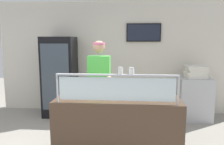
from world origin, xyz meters
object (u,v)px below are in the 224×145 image
object	(u,v)px
pepper_flake_shaker	(132,71)
pizza_server	(101,93)
parmesan_shaker	(120,71)
pizza_box_stack	(196,72)
worker_figure	(99,84)
drink_fridge	(60,77)
pizza_tray	(104,94)

from	to	relation	value
pepper_flake_shaker	pizza_server	bearing A→B (deg)	136.65
pizza_server	parmesan_shaker	size ratio (longest dim) A/B	3.03
pizza_box_stack	worker_figure	bearing A→B (deg)	-149.54
parmesan_shaker	pepper_flake_shaker	bearing A→B (deg)	0.00
pepper_flake_shaker	worker_figure	distance (m)	1.17
pizza_box_stack	pepper_flake_shaker	bearing A→B (deg)	-123.72
drink_fridge	parmesan_shaker	bearing A→B (deg)	-55.10
parmesan_shaker	pizza_tray	bearing A→B (deg)	121.52
pizza_tray	parmesan_shaker	world-z (taller)	parmesan_shaker
pepper_flake_shaker	drink_fridge	world-z (taller)	drink_fridge
pizza_tray	drink_fridge	size ratio (longest dim) A/B	0.26
pizza_server	drink_fridge	distance (m)	2.12
pepper_flake_shaker	pizza_box_stack	distance (m)	2.57
parmesan_shaker	drink_fridge	size ratio (longest dim) A/B	0.05
pizza_tray	pepper_flake_shaker	bearing A→B (deg)	-46.91
worker_figure	drink_fridge	bearing A→B (deg)	132.55
pizza_tray	drink_fridge	world-z (taller)	drink_fridge
parmesan_shaker	worker_figure	size ratio (longest dim) A/B	0.05
drink_fridge	pepper_flake_shaker	bearing A→B (deg)	-52.66
pizza_tray	worker_figure	size ratio (longest dim) A/B	0.27
pizza_server	pepper_flake_shaker	size ratio (longest dim) A/B	3.10
pizza_server	pizza_tray	bearing A→B (deg)	41.74
pizza_server	worker_figure	bearing A→B (deg)	111.70
worker_figure	pizza_box_stack	world-z (taller)	worker_figure
pizza_tray	worker_figure	world-z (taller)	worker_figure
pizza_server	pizza_box_stack	world-z (taller)	pizza_box_stack
pizza_tray	parmesan_shaker	distance (m)	0.66
pizza_server	pizza_box_stack	distance (m)	2.52
pizza_tray	worker_figure	bearing A→B (deg)	104.87
worker_figure	drink_fridge	distance (m)	1.63
parmesan_shaker	drink_fridge	distance (m)	2.68
pizza_server	pepper_flake_shaker	bearing A→B (deg)	-32.69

